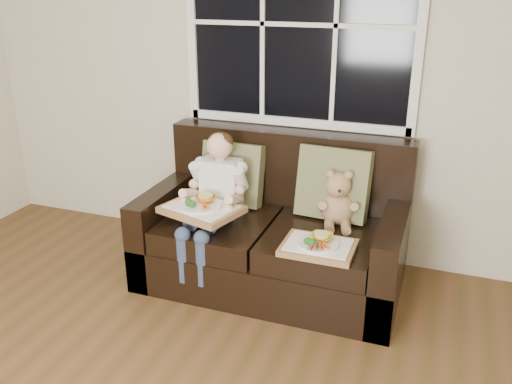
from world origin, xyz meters
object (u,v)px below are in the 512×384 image
at_px(teddy_bear, 337,202).
at_px(tray_left, 202,208).
at_px(child, 215,190).
at_px(loveseat, 275,237).
at_px(tray_right, 319,246).

height_order(teddy_bear, tray_left, teddy_bear).
bearing_deg(teddy_bear, tray_left, -171.64).
relative_size(child, tray_left, 1.55).
distance_m(child, tray_left, 0.18).
relative_size(loveseat, tray_right, 4.01).
distance_m(loveseat, teddy_bear, 0.50).
bearing_deg(loveseat, child, -162.51).
height_order(child, teddy_bear, child).
bearing_deg(child, teddy_bear, 12.08).
height_order(teddy_bear, tray_right, teddy_bear).
relative_size(loveseat, teddy_bear, 4.49).
height_order(loveseat, tray_left, loveseat).
relative_size(tray_left, tray_right, 1.30).
height_order(child, tray_right, child).
xyz_separation_m(teddy_bear, tray_left, (-0.80, -0.33, -0.02)).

